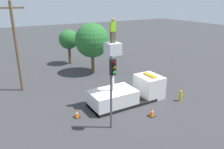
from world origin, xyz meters
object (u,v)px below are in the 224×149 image
object	(u,v)px
traffic_light_pole	(112,79)
tree_left_bg	(92,40)
bucket_truck	(127,93)
fire_hydrant	(180,96)
traffic_cone_curbside	(152,112)
tree_right_bg	(69,40)
traffic_cone_rear	(77,114)
worker	(113,31)
utility_pole	(16,45)

from	to	relation	value
traffic_light_pole	tree_left_bg	bearing A→B (deg)	70.74
bucket_truck	fire_hydrant	size ratio (longest dim) A/B	6.59
bucket_truck	traffic_cone_curbside	bearing A→B (deg)	-84.79
bucket_truck	tree_right_bg	size ratio (longest dim) A/B	1.44
traffic_light_pole	tree_right_bg	bearing A→B (deg)	79.96
traffic_light_pole	traffic_cone_curbside	distance (m)	4.65
tree_left_bg	tree_right_bg	distance (m)	5.04
traffic_cone_rear	tree_right_bg	world-z (taller)	tree_right_bg
traffic_cone_curbside	tree_right_bg	size ratio (longest dim) A/B	0.17
bucket_truck	tree_right_bg	world-z (taller)	bucket_truck
traffic_cone_curbside	tree_right_bg	distance (m)	16.65
fire_hydrant	tree_left_bg	bearing A→B (deg)	106.56
traffic_light_pole	traffic_cone_rear	bearing A→B (deg)	120.75
worker	utility_pole	world-z (taller)	utility_pole
fire_hydrant	utility_pole	world-z (taller)	utility_pole
tree_left_bg	utility_pole	world-z (taller)	utility_pole
traffic_cone_curbside	utility_pole	world-z (taller)	utility_pole
bucket_truck	fire_hydrant	xyz separation A→B (m)	(4.07, -2.08, -0.40)
bucket_truck	utility_pole	world-z (taller)	utility_pole
bucket_truck	utility_pole	size ratio (longest dim) A/B	0.80
fire_hydrant	tree_left_bg	world-z (taller)	tree_left_bg
tree_right_bg	fire_hydrant	bearing A→B (deg)	-74.61
bucket_truck	tree_right_bg	bearing A→B (deg)	90.93
bucket_truck	tree_right_bg	distance (m)	13.73
traffic_light_pole	fire_hydrant	size ratio (longest dim) A/B	5.07
tree_left_bg	traffic_cone_curbside	bearing A→B (deg)	-93.12
traffic_light_pole	tree_left_bg	size ratio (longest dim) A/B	0.87
bucket_truck	fire_hydrant	distance (m)	4.59
tree_right_bg	utility_pole	bearing A→B (deg)	-138.32
worker	tree_left_bg	bearing A→B (deg)	74.93
worker	tree_left_bg	size ratio (longest dim) A/B	0.30
tree_left_bg	utility_pole	size ratio (longest dim) A/B	0.71
traffic_cone_rear	bucket_truck	bearing A→B (deg)	2.54
worker	tree_right_bg	world-z (taller)	worker
worker	fire_hydrant	size ratio (longest dim) A/B	1.75
traffic_light_pole	fire_hydrant	bearing A→B (deg)	5.74
bucket_truck	tree_left_bg	distance (m)	9.17
traffic_light_pole	traffic_cone_curbside	xyz separation A→B (m)	(3.37, -0.07, -3.20)
bucket_truck	worker	xyz separation A→B (m)	(-1.44, 0.00, 5.24)
fire_hydrant	traffic_cone_curbside	xyz separation A→B (m)	(-3.81, -0.79, -0.12)
worker	traffic_cone_rear	xyz separation A→B (m)	(-3.21, -0.21, -5.83)
fire_hydrant	utility_pole	bearing A→B (deg)	140.74
tree_left_bg	traffic_light_pole	bearing A→B (deg)	-109.26
traffic_light_pole	tree_left_bg	world-z (taller)	tree_left_bg
fire_hydrant	tree_left_bg	distance (m)	11.67
bucket_truck	traffic_cone_curbside	xyz separation A→B (m)	(0.26, -2.87, -0.52)
worker	utility_pole	distance (m)	9.45
traffic_light_pole	worker	bearing A→B (deg)	59.17
traffic_cone_rear	tree_right_bg	xyz separation A→B (m)	(4.43, 13.72, 2.97)
bucket_truck	traffic_cone_curbside	world-z (taller)	bucket_truck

